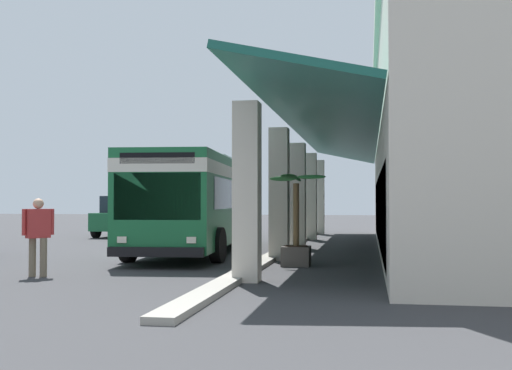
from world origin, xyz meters
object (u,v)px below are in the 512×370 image
Objects in this scene: parked_suv_green at (130,216)px; potted_palm at (296,241)px; transit_bus at (197,197)px; pedestrian at (38,232)px.

potted_palm reaches higher than parked_suv_green.
parked_suv_green is 2.01× the size of potted_palm.
parked_suv_green is at bearing -143.91° from potted_palm.
transit_bus is 10.98m from parked_suv_green.
potted_palm is (4.04, 3.82, -1.18)m from transit_bus.
parked_suv_green is at bearing -166.08° from pedestrian.
parked_suv_green is (-9.25, -5.87, -0.84)m from transit_bus.
transit_bus is at bearing -136.60° from potted_palm.
pedestrian is at bearing 13.92° from parked_suv_green.
parked_suv_green is 16.44m from potted_palm.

